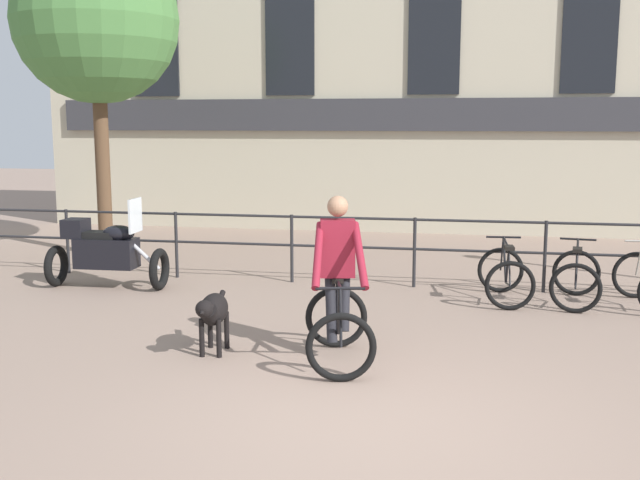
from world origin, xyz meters
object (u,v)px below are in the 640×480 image
Objects in this scene: parked_bicycle_near_lamp at (505,276)px; dog at (213,311)px; cyclist_with_bike at (338,288)px; parked_motorcycle at (106,251)px; parked_bicycle_mid_left at (576,278)px.

dog is at bearing 39.58° from parked_bicycle_near_lamp.
cyclist_with_bike reaches higher than dog.
cyclist_with_bike is 0.96× the size of parked_motorcycle.
parked_bicycle_mid_left is at bearing 34.98° from cyclist_with_bike.
dog is 0.75× the size of parked_bicycle_mid_left.
parked_bicycle_near_lamp is at bearing 46.22° from cyclist_with_bike.
dog is at bearing 170.87° from cyclist_with_bike.
cyclist_with_bike reaches higher than parked_bicycle_mid_left.
parked_motorcycle is 1.53× the size of parked_bicycle_near_lamp.
parked_motorcycle reaches higher than parked_bicycle_mid_left.
cyclist_with_bike is 4.78m from parked_motorcycle.
parked_motorcycle is 6.73m from parked_bicycle_mid_left.
parked_bicycle_mid_left is at bearing -89.46° from parked_motorcycle.
parked_bicycle_near_lamp is (1.85, 2.96, -0.41)m from cyclist_with_bike.
cyclist_with_bike reaches higher than parked_bicycle_near_lamp.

